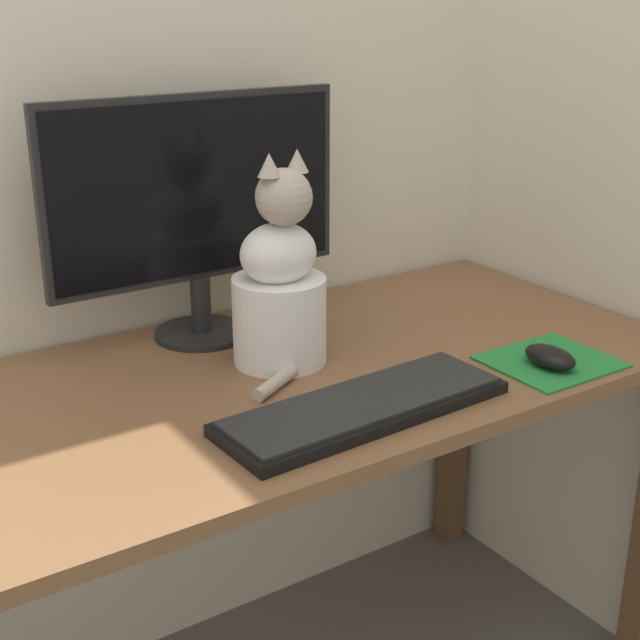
% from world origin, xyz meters
% --- Properties ---
extents(wall_back, '(7.00, 0.04, 2.50)m').
position_xyz_m(wall_back, '(0.00, 0.35, 1.25)').
color(wall_back, beige).
rests_on(wall_back, ground_plane).
extents(wall_side_right, '(0.04, 7.00, 2.50)m').
position_xyz_m(wall_side_right, '(0.70, 0.00, 1.25)').
color(wall_side_right, beige).
rests_on(wall_side_right, ground_plane).
extents(desk, '(1.33, 0.64, 0.71)m').
position_xyz_m(desk, '(0.00, 0.00, 0.61)').
color(desk, brown).
rests_on(desk, ground_plane).
extents(monitor, '(0.54, 0.17, 0.43)m').
position_xyz_m(monitor, '(-0.06, 0.22, 0.95)').
color(monitor, black).
rests_on(monitor, desk).
extents(keyboard, '(0.46, 0.17, 0.02)m').
position_xyz_m(keyboard, '(-0.00, -0.19, 0.72)').
color(keyboard, black).
rests_on(keyboard, desk).
extents(mousepad_right, '(0.20, 0.18, 0.00)m').
position_xyz_m(mousepad_right, '(0.37, -0.21, 0.71)').
color(mousepad_right, '#238438').
rests_on(mousepad_right, desk).
extents(computer_mouse_right, '(0.06, 0.10, 0.03)m').
position_xyz_m(computer_mouse_right, '(0.35, -0.23, 0.73)').
color(computer_mouse_right, black).
rests_on(computer_mouse_right, mousepad_right).
extents(cat, '(0.21, 0.22, 0.35)m').
position_xyz_m(cat, '(0.00, 0.04, 0.84)').
color(cat, white).
rests_on(cat, desk).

